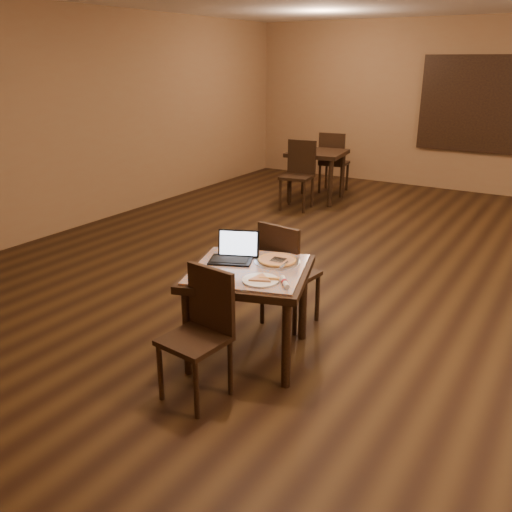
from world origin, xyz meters
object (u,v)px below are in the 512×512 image
Objects in this scene: other_table_b_chair_near at (299,171)px; other_table_b_chair_far at (333,159)px; tiled_table at (248,280)px; laptop at (234,252)px; other_table_b at (317,160)px; chair_main_far at (285,269)px; chair_main_near at (202,326)px; pizza_pan at (277,261)px.

other_table_b_chair_near is 1.26m from other_table_b_chair_far.
tiled_table is 0.28m from laptop.
tiled_table is 5.35m from other_table_b.
other_table_b_chair_near reaches higher than other_table_b.
chair_main_far is at bearing -75.02° from other_table_b.
tiled_table is 5.94m from other_table_b_chair_far.
chair_main_far is at bearing 102.27° from other_table_b_chair_far.
chair_main_near reaches higher than other_table_b.
other_table_b_chair_far reaches higher than pizza_pan.
chair_main_far reaches higher than pizza_pan.
other_table_b reaches higher than tiled_table.
other_table_b_chair_far is at bearing 82.98° from laptop.
tiled_table is 4.76m from other_table_b_chair_near.
chair_main_far is (-0.01, 0.62, -0.11)m from tiled_table.
tiled_table is 0.29m from pizza_pan.
other_table_b reaches higher than pizza_pan.
chair_main_far is 0.97× the size of other_table_b.
chair_main_far is 2.42× the size of laptop.
laptop is 0.35m from pizza_pan.
tiled_table is 2.89× the size of laptop.
chair_main_near is at bearing -107.30° from tiled_table.
chair_main_near is (0.01, -0.62, -0.13)m from tiled_table.
other_table_b_chair_near is (-1.65, 4.29, -0.21)m from laptop.
other_table_b_chair_far reaches higher than other_table_b.
chair_main_far is 4.20m from other_table_b_chair_near.
other_table_b_chair_far reaches higher than tiled_table.
other_table_b_chair_near reaches higher than chair_main_far.
laptop is at bearing 134.51° from tiled_table.
chair_main_far is 0.61m from laptop.
pizza_pan reaches higher than tiled_table.
tiled_table is at bearing 97.96° from chair_main_far.
chair_main_near is 1.23m from chair_main_far.
chair_main_near is at bearing -77.19° from other_table_b_chair_near.
pizza_pan is at bearing 88.58° from chair_main_near.
chair_main_near is 0.81m from laptop.
tiled_table is at bearing -74.70° from other_table_b_chair_near.
other_table_b_chair_far is (-1.63, 5.55, -0.21)m from laptop.
other_table_b is at bearing 81.31° from other_table_b_chair_far.
laptop is 0.40× the size of other_table_b.
chair_main_near is 2.54× the size of pizza_pan.
laptop is (-0.20, 0.10, 0.16)m from tiled_table.
chair_main_near is 5.34m from other_table_b_chair_near.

